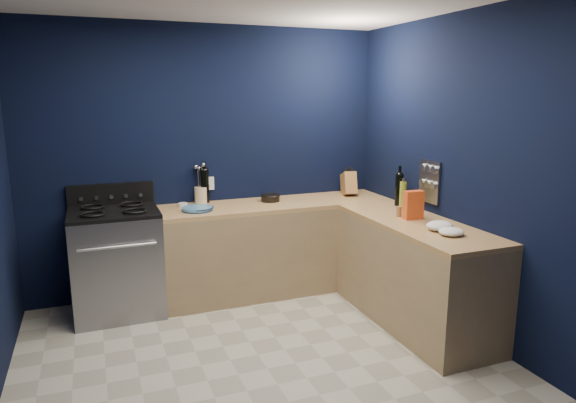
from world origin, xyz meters
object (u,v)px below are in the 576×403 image
knife_block (349,184)px  crouton_bag (413,205)px  utensil_crock (201,195)px  plate_stack (197,209)px  gas_range (117,264)px

knife_block → crouton_bag: knife_block is taller
utensil_crock → knife_block: (1.54, -0.17, 0.04)m
plate_stack → utensil_crock: bearing=72.2°
utensil_crock → knife_block: 1.55m
utensil_crock → gas_range: bearing=-162.0°
gas_range → utensil_crock: utensil_crock is taller
utensil_crock → knife_block: knife_block is taller
gas_range → crouton_bag: (2.39, -1.04, 0.56)m
gas_range → crouton_bag: size_ratio=3.76×
knife_block → gas_range: bearing=-164.1°
knife_block → crouton_bag: size_ratio=0.95×
plate_stack → knife_block: bearing=5.6°
utensil_crock → crouton_bag: crouton_bag is taller
gas_range → plate_stack: 0.86m
utensil_crock → crouton_bag: 2.03m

